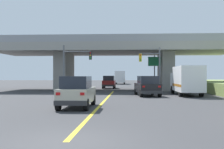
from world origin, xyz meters
TOP-DOWN VIEW (x-y plane):
  - ground at (0.00, 30.83)m, footprint 160.00×160.00m
  - overpass_bridge at (0.00, 30.83)m, footprint 32.83×10.27m
  - lane_divider_stripe at (0.00, 13.88)m, footprint 0.20×27.75m
  - suv_lead at (-1.34, 9.13)m, footprint 1.91×4.45m
  - suv_crossing at (3.86, 19.75)m, footprint 2.53×4.75m
  - box_truck at (8.00, 20.86)m, footprint 2.33×7.14m
  - sedan_oncoming at (-1.16, 36.24)m, footprint 1.98×4.28m
  - traffic_signal_nearside at (4.84, 24.85)m, footprint 2.54×0.36m
  - traffic_signal_farside at (-4.53, 23.96)m, footprint 3.43×0.36m
  - highway_sign at (5.45, 28.95)m, footprint 1.74×0.17m
  - semi_truck_distant at (0.01, 58.54)m, footprint 2.33×7.47m

SIDE VIEW (x-z plane):
  - ground at x=0.00m, z-range 0.00..0.00m
  - lane_divider_stripe at x=0.00m, z-range 0.00..0.01m
  - sedan_oncoming at x=-1.16m, z-range 0.00..2.02m
  - suv_lead at x=-1.34m, z-range 0.00..2.02m
  - suv_crossing at x=3.86m, z-range 0.00..2.02m
  - box_truck at x=8.00m, z-range 0.09..3.09m
  - semi_truck_distant at x=0.01m, z-range 0.09..3.17m
  - traffic_signal_nearside at x=4.84m, z-range 0.67..6.08m
  - highway_sign at x=5.45m, z-range 1.14..5.88m
  - traffic_signal_farside at x=-4.53m, z-range 0.75..6.39m
  - overpass_bridge at x=0.00m, z-range 1.49..8.69m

